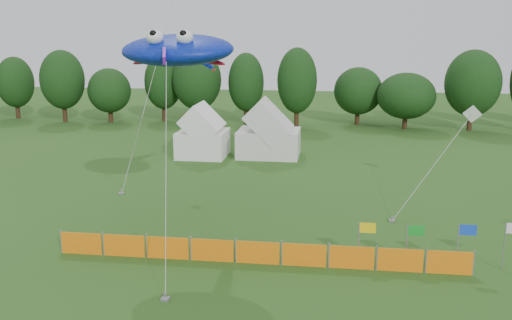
# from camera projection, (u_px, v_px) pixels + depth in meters

# --- Properties ---
(treeline) EXTENTS (104.57, 8.78, 8.36)m
(treeline) POSITION_uv_depth(u_px,v_px,m) (323.00, 86.00, 58.57)
(treeline) COLOR #382314
(treeline) RESTS_ON ground
(tent_left) EXTENTS (3.83, 3.83, 3.38)m
(tent_left) POSITION_uv_depth(u_px,v_px,m) (203.00, 135.00, 45.07)
(tent_left) COLOR white
(tent_left) RESTS_ON ground
(tent_right) EXTENTS (4.92, 3.93, 3.47)m
(tent_right) POSITION_uv_depth(u_px,v_px,m) (269.00, 135.00, 45.13)
(tent_right) COLOR silver
(tent_right) RESTS_ON ground
(barrier_fence) EXTENTS (17.90, 0.06, 1.00)m
(barrier_fence) POSITION_uv_depth(u_px,v_px,m) (257.00, 253.00, 24.55)
(barrier_fence) COLOR orange
(barrier_fence) RESTS_ON ground
(flag_row) EXTENTS (6.73, 0.68, 2.14)m
(flag_row) POSITION_uv_depth(u_px,v_px,m) (437.00, 239.00, 23.77)
(flag_row) COLOR gray
(flag_row) RESTS_ON ground
(stingray_kite) EXTENTS (5.81, 13.22, 9.94)m
(stingray_kite) POSITION_uv_depth(u_px,v_px,m) (180.00, 50.00, 25.71)
(stingray_kite) COLOR #0D27C2
(stingray_kite) RESTS_ON ground
(small_kite_white) EXTENTS (5.40, 5.05, 5.67)m
(small_kite_white) POSITION_uv_depth(u_px,v_px,m) (448.00, 146.00, 31.94)
(small_kite_white) COLOR white
(small_kite_white) RESTS_ON ground
(small_kite_dark) EXTENTS (2.20, 8.08, 12.86)m
(small_kite_dark) POSITION_uv_depth(u_px,v_px,m) (154.00, 71.00, 37.66)
(small_kite_dark) COLOR black
(small_kite_dark) RESTS_ON ground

